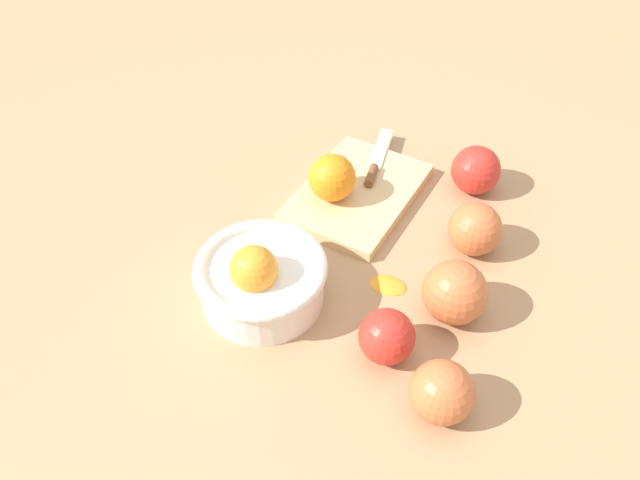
{
  "coord_description": "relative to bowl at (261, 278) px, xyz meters",
  "views": [
    {
      "loc": [
        -0.65,
        -0.16,
        0.66
      ],
      "look_at": [
        -0.07,
        0.06,
        0.04
      ],
      "focal_mm": 36.06,
      "sensor_mm": 36.0,
      "label": 1
    }
  ],
  "objects": [
    {
      "name": "knife",
      "position": [
        0.3,
        -0.06,
        -0.02
      ],
      "size": [
        0.16,
        0.03,
        0.01
      ],
      "color": "silver",
      "rests_on": "cutting_board"
    },
    {
      "name": "apple_front_left",
      "position": [
        -0.02,
        -0.18,
        -0.01
      ],
      "size": [
        0.07,
        0.07,
        0.07
      ],
      "primitive_type": "sphere",
      "color": "red",
      "rests_on": "ground_plane"
    },
    {
      "name": "bowl",
      "position": [
        0.0,
        0.0,
        0.0
      ],
      "size": [
        0.17,
        0.17,
        0.1
      ],
      "color": "white",
      "rests_on": "ground_plane"
    },
    {
      "name": "apple_front_right",
      "position": [
        0.32,
        -0.21,
        -0.0
      ],
      "size": [
        0.08,
        0.08,
        0.08
      ],
      "primitive_type": "sphere",
      "color": "red",
      "rests_on": "ground_plane"
    },
    {
      "name": "apple_front_left_3",
      "position": [
        0.07,
        -0.24,
        0.0
      ],
      "size": [
        0.08,
        0.08,
        0.08
      ],
      "primitive_type": "sphere",
      "color": "#CC6638",
      "rests_on": "ground_plane"
    },
    {
      "name": "orange_on_board",
      "position": [
        0.21,
        -0.02,
        0.01
      ],
      "size": [
        0.07,
        0.07,
        0.07
      ],
      "primitive_type": "sphere",
      "color": "orange",
      "rests_on": "cutting_board"
    },
    {
      "name": "apple_front_left_2",
      "position": [
        -0.08,
        -0.26,
        -0.0
      ],
      "size": [
        0.07,
        0.07,
        0.07
      ],
      "primitive_type": "sphere",
      "color": "#CC6638",
      "rests_on": "ground_plane"
    },
    {
      "name": "apple_front_center",
      "position": [
        0.19,
        -0.24,
        -0.0
      ],
      "size": [
        0.08,
        0.08,
        0.08
      ],
      "primitive_type": "sphere",
      "color": "#CC6638",
      "rests_on": "ground_plane"
    },
    {
      "name": "cutting_board",
      "position": [
        0.24,
        -0.05,
        -0.03
      ],
      "size": [
        0.25,
        0.19,
        0.02
      ],
      "primitive_type": "cube",
      "rotation": [
        0.0,
        0.0,
        -0.15
      ],
      "color": "#DBB77F",
      "rests_on": "ground_plane"
    },
    {
      "name": "citrus_peel",
      "position": [
        0.08,
        -0.15,
        -0.04
      ],
      "size": [
        0.04,
        0.05,
        0.01
      ],
      "primitive_type": "ellipsoid",
      "rotation": [
        0.0,
        0.0,
        1.58
      ],
      "color": "orange",
      "rests_on": "ground_plane"
    },
    {
      "name": "ground_plane",
      "position": [
        0.16,
        -0.11,
        -0.04
      ],
      "size": [
        2.4,
        2.4,
        0.0
      ],
      "primitive_type": "plane",
      "color": "tan"
    }
  ]
}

